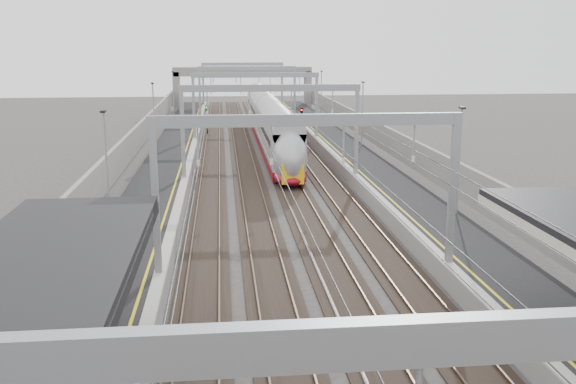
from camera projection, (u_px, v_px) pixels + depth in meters
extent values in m
cube|color=black|center=(164.00, 176.00, 49.24)|extent=(4.00, 120.00, 1.00)
cube|color=black|center=(369.00, 172.00, 50.86)|extent=(4.00, 120.00, 1.00)
cube|color=black|center=(210.00, 181.00, 49.70)|extent=(2.40, 140.00, 0.08)
cube|color=brown|center=(201.00, 180.00, 49.61)|extent=(0.07, 140.00, 0.14)
cube|color=brown|center=(220.00, 180.00, 49.75)|extent=(0.07, 140.00, 0.14)
cube|color=black|center=(249.00, 180.00, 50.00)|extent=(2.40, 140.00, 0.08)
cube|color=brown|center=(240.00, 179.00, 49.91)|extent=(0.07, 140.00, 0.14)
cube|color=brown|center=(258.00, 179.00, 50.05)|extent=(0.07, 140.00, 0.14)
cube|color=black|center=(287.00, 179.00, 50.30)|extent=(2.40, 140.00, 0.08)
cube|color=brown|center=(278.00, 179.00, 50.21)|extent=(0.07, 140.00, 0.14)
cube|color=brown|center=(296.00, 178.00, 50.36)|extent=(0.07, 140.00, 0.14)
cube|color=black|center=(325.00, 179.00, 50.61)|extent=(2.40, 140.00, 0.08)
cube|color=brown|center=(316.00, 178.00, 50.51)|extent=(0.07, 140.00, 0.14)
cube|color=brown|center=(334.00, 177.00, 50.66)|extent=(0.07, 140.00, 0.14)
cube|color=gray|center=(558.00, 334.00, 6.83)|extent=(13.00, 0.25, 0.50)
cube|color=gray|center=(155.00, 196.00, 26.27)|extent=(0.28, 0.28, 6.60)
cube|color=gray|center=(453.00, 189.00, 27.54)|extent=(0.28, 0.28, 6.60)
cube|color=gray|center=(308.00, 120.00, 26.22)|extent=(13.00, 0.25, 0.50)
cube|color=gray|center=(183.00, 132.00, 45.66)|extent=(0.28, 0.28, 6.60)
cube|color=gray|center=(356.00, 130.00, 46.92)|extent=(0.28, 0.28, 6.60)
cube|color=gray|center=(270.00, 88.00, 45.61)|extent=(13.00, 0.25, 0.50)
cube|color=gray|center=(194.00, 106.00, 65.04)|extent=(0.28, 0.28, 6.60)
cube|color=gray|center=(316.00, 105.00, 66.31)|extent=(0.28, 0.28, 6.60)
cube|color=gray|center=(255.00, 75.00, 64.99)|extent=(13.00, 0.25, 0.50)
cube|color=gray|center=(200.00, 92.00, 84.43)|extent=(0.28, 0.28, 6.60)
cube|color=gray|center=(295.00, 91.00, 85.70)|extent=(0.28, 0.28, 6.60)
cube|color=gray|center=(247.00, 68.00, 84.38)|extent=(13.00, 0.25, 0.50)
cube|color=gray|center=(203.00, 84.00, 101.87)|extent=(0.28, 0.28, 6.60)
cube|color=gray|center=(282.00, 83.00, 103.14)|extent=(0.28, 0.28, 6.60)
cube|color=gray|center=(242.00, 64.00, 101.82)|extent=(13.00, 0.25, 0.50)
cylinder|color=#262628|center=(209.00, 105.00, 53.32)|extent=(0.03, 140.00, 0.03)
cylinder|color=#262628|center=(245.00, 104.00, 53.62)|extent=(0.03, 140.00, 0.03)
cylinder|color=#262628|center=(281.00, 104.00, 53.93)|extent=(0.03, 140.00, 0.03)
cylinder|color=#262628|center=(316.00, 104.00, 54.23)|extent=(0.03, 140.00, 0.03)
cylinder|color=black|center=(11.00, 307.00, 18.46)|extent=(0.20, 0.20, 4.00)
cube|color=slate|center=(243.00, 71.00, 102.08)|extent=(22.00, 2.20, 1.40)
cube|color=slate|center=(177.00, 92.00, 101.72)|extent=(1.00, 2.20, 6.20)
cube|color=slate|center=(308.00, 91.00, 103.84)|extent=(1.00, 2.20, 6.20)
cube|color=slate|center=(121.00, 163.00, 48.68)|extent=(0.30, 120.00, 3.20)
cube|color=slate|center=(408.00, 158.00, 50.93)|extent=(0.30, 120.00, 3.20)
cube|color=maroon|center=(277.00, 153.00, 59.03)|extent=(2.58, 21.95, 0.76)
cube|color=#9C9BA0|center=(277.00, 134.00, 58.63)|extent=(2.58, 21.95, 2.86)
cube|color=black|center=(285.00, 173.00, 51.66)|extent=(1.91, 2.29, 0.48)
cube|color=maroon|center=(262.00, 124.00, 80.69)|extent=(2.58, 21.95, 0.76)
cube|color=#9C9BA0|center=(262.00, 110.00, 80.28)|extent=(2.58, 21.95, 2.86)
cube|color=black|center=(266.00, 135.00, 73.31)|extent=(1.91, 2.29, 0.48)
ellipsoid|color=#9C9BA0|center=(290.00, 158.00, 47.87)|extent=(2.58, 4.96, 4.01)
cube|color=yellow|center=(293.00, 175.00, 46.07)|extent=(1.62, 0.12, 1.43)
cube|color=black|center=(292.00, 154.00, 46.16)|extent=(1.53, 0.55, 0.90)
cylinder|color=black|center=(207.00, 122.00, 74.94)|extent=(0.12, 0.12, 3.00)
cube|color=black|center=(207.00, 109.00, 74.58)|extent=(0.32, 0.22, 0.75)
sphere|color=#0CE526|center=(207.00, 107.00, 74.42)|extent=(0.16, 0.16, 0.16)
cylinder|color=black|center=(285.00, 129.00, 68.72)|extent=(0.12, 0.12, 3.00)
cube|color=black|center=(285.00, 114.00, 68.36)|extent=(0.32, 0.22, 0.75)
sphere|color=red|center=(285.00, 113.00, 68.20)|extent=(0.16, 0.16, 0.16)
cylinder|color=black|center=(301.00, 126.00, 72.00)|extent=(0.12, 0.12, 3.00)
cube|color=black|center=(301.00, 111.00, 71.64)|extent=(0.32, 0.22, 0.75)
sphere|color=red|center=(302.00, 110.00, 71.48)|extent=(0.16, 0.16, 0.16)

